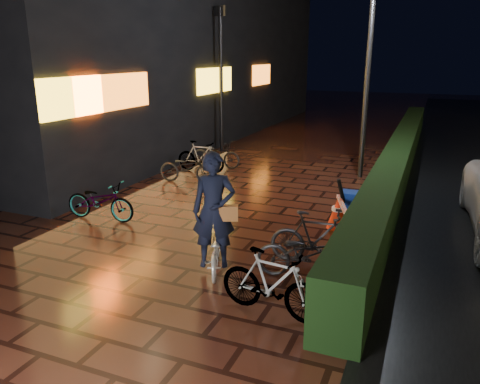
% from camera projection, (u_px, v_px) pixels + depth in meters
% --- Properties ---
extents(ground, '(80.00, 80.00, 0.00)m').
position_uv_depth(ground, '(177.00, 252.00, 8.68)').
color(ground, '#381911').
rests_on(ground, ground).
extents(hedge, '(0.70, 20.00, 1.00)m').
position_uv_depth(hedge, '(400.00, 156.00, 14.42)').
color(hedge, black).
rests_on(hedge, ground).
extents(storefront_block, '(12.09, 22.00, 9.00)m').
position_uv_depth(storefront_block, '(117.00, 31.00, 21.07)').
color(storefront_block, black).
rests_on(storefront_block, ground).
extents(lamp_post_hedge, '(0.52, 0.18, 5.46)m').
position_uv_depth(lamp_post_hedge, '(368.00, 74.00, 13.14)').
color(lamp_post_hedge, black).
rests_on(lamp_post_hedge, ground).
extents(lamp_post_sf, '(0.49, 0.18, 5.15)m').
position_uv_depth(lamp_post_sf, '(221.00, 74.00, 16.89)').
color(lamp_post_sf, black).
rests_on(lamp_post_sf, ground).
extents(cyclist, '(1.01, 1.52, 2.06)m').
position_uv_depth(cyclist, '(215.00, 228.00, 7.74)').
color(cyclist, silver).
rests_on(cyclist, ground).
extents(traffic_barrier, '(0.91, 1.75, 0.72)m').
position_uv_depth(traffic_barrier, '(342.00, 223.00, 9.16)').
color(traffic_barrier, red).
rests_on(traffic_barrier, ground).
extents(cart_assembly, '(0.65, 0.67, 1.15)m').
position_uv_depth(cart_assembly, '(352.00, 202.00, 9.71)').
color(cart_assembly, black).
rests_on(cart_assembly, ground).
extents(parked_bikes_storefront, '(1.96, 6.12, 0.96)m').
position_uv_depth(parked_bikes_storefront, '(181.00, 168.00, 13.21)').
color(parked_bikes_storefront, black).
rests_on(parked_bikes_storefront, ground).
extents(parked_bikes_hedge, '(1.85, 2.45, 0.96)m').
position_uv_depth(parked_bikes_hedge, '(300.00, 257.00, 7.37)').
color(parked_bikes_hedge, black).
rests_on(parked_bikes_hedge, ground).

